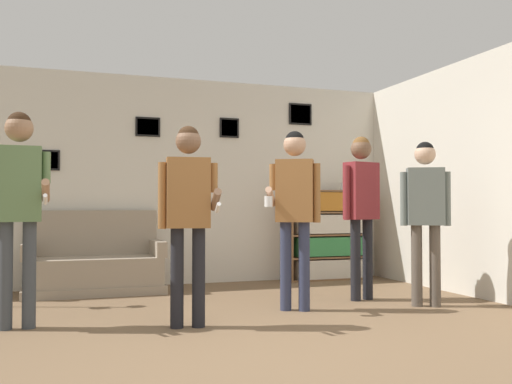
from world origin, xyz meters
name	(u,v)px	position (x,y,z in m)	size (l,w,h in m)	color
ground_plane	(264,356)	(0.00, 0.00, 0.00)	(20.00, 20.00, 0.00)	brown
wall_back	(167,180)	(0.00, 3.76, 1.35)	(8.51, 0.08, 2.70)	silver
wall_right	(459,178)	(3.08, 1.87, 1.35)	(0.06, 6.13, 2.70)	silver
couch	(94,266)	(-0.93, 3.35, 0.31)	(1.58, 0.80, 0.97)	gray
bookshelf	(327,235)	(2.20, 3.54, 0.62)	(1.19, 0.30, 1.24)	brown
person_player_foreground_left	(18,193)	(-1.64, 1.46, 1.12)	(0.50, 0.48, 1.80)	#3D4247
person_player_foreground_center	(188,203)	(-0.30, 1.06, 1.04)	(0.50, 0.50, 1.69)	black
person_watcher_holding_cup	(295,199)	(0.85, 1.49, 1.09)	(0.59, 0.36, 1.75)	#2D334C
person_spectator_near_bookshelf	(361,198)	(1.78, 1.85, 1.10)	(0.49, 0.29, 1.78)	black
person_spectator_far_right	(425,205)	(2.20, 1.28, 1.03)	(0.45, 0.34, 1.67)	brown
drinking_cup	(343,187)	(2.45, 3.54, 1.30)	(0.08, 0.08, 0.11)	white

